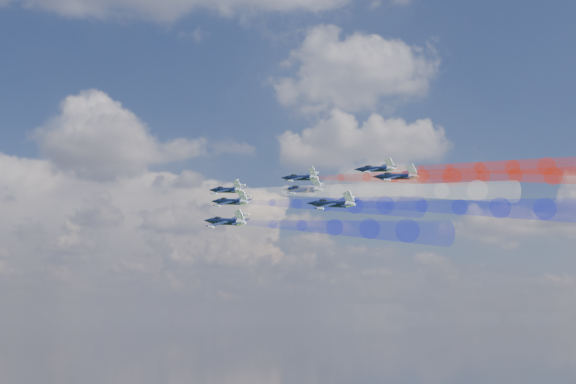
{
  "coord_description": "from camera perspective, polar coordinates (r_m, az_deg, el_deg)",
  "views": [
    {
      "loc": [
        10.91,
        -150.68,
        142.7
      ],
      "look_at": [
        16.79,
        -13.17,
        166.89
      ],
      "focal_mm": 44.99,
      "sensor_mm": 36.0,
      "label": 1
    }
  ],
  "objects": [
    {
      "name": "jet_lead",
      "position": [
        151.42,
        -4.88,
        0.15
      ],
      "size": [
        13.93,
        13.88,
        6.97
      ],
      "primitive_type": null,
      "rotation": [
        0.14,
        -0.35,
        0.74
      ],
      "color": "black"
    },
    {
      "name": "trail_lead",
      "position": [
        134.83,
        1.85,
        0.07
      ],
      "size": [
        29.49,
        29.89,
        9.35
      ],
      "primitive_type": null,
      "rotation": [
        0.14,
        -0.35,
        0.74
      ],
      "color": "white"
    },
    {
      "name": "jet_inner_left",
      "position": [
        138.27,
        -4.56,
        -0.77
      ],
      "size": [
        13.93,
        13.88,
        6.97
      ],
      "primitive_type": null,
      "rotation": [
        0.14,
        -0.35,
        0.74
      ],
      "color": "black"
    },
    {
      "name": "trail_inner_left",
      "position": [
        121.89,
        2.93,
        -0.97
      ],
      "size": [
        29.49,
        29.89,
        9.35
      ],
      "primitive_type": null,
      "rotation": [
        0.14,
        -0.35,
        0.74
      ],
      "color": "#1921D7"
    },
    {
      "name": "jet_inner_right",
      "position": [
        151.68,
        0.99,
        1.14
      ],
      "size": [
        13.93,
        13.88,
        6.97
      ],
      "primitive_type": null,
      "rotation": [
        0.14,
        -0.35,
        0.74
      ],
      "color": "black"
    },
    {
      "name": "trail_inner_right",
      "position": [
        136.99,
        8.33,
        1.17
      ],
      "size": [
        29.49,
        29.89,
        9.35
      ],
      "primitive_type": null,
      "rotation": [
        0.14,
        -0.35,
        0.74
      ],
      "color": "red"
    },
    {
      "name": "jet_outer_left",
      "position": [
        121.63,
        -4.94,
        -2.34
      ],
      "size": [
        13.93,
        13.88,
        6.97
      ],
      "primitive_type": null,
      "rotation": [
        0.14,
        -0.35,
        0.74
      ],
      "color": "black"
    },
    {
      "name": "trail_outer_left",
      "position": [
        105.31,
        3.69,
        -2.82
      ],
      "size": [
        29.49,
        29.89,
        9.35
      ],
      "primitive_type": null,
      "rotation": [
        0.14,
        -0.35,
        0.74
      ],
      "color": "#1921D7"
    },
    {
      "name": "jet_center_third",
      "position": [
        135.81,
        1.2,
        0.19
      ],
      "size": [
        13.93,
        13.88,
        6.97
      ],
      "primitive_type": null,
      "rotation": [
        0.14,
        -0.35,
        0.74
      ],
      "color": "black"
    },
    {
      "name": "trail_center_third",
      "position": [
        121.34,
        9.53,
        0.11
      ],
      "size": [
        29.49,
        29.89,
        9.35
      ],
      "primitive_type": null,
      "rotation": [
        0.14,
        -0.35,
        0.74
      ],
      "color": "white"
    },
    {
      "name": "jet_outer_right",
      "position": [
        150.01,
        6.94,
        1.81
      ],
      "size": [
        13.93,
        13.88,
        6.97
      ],
      "primitive_type": null,
      "rotation": [
        0.14,
        -0.35,
        0.74
      ],
      "color": "black"
    },
    {
      "name": "trail_outer_right",
      "position": [
        137.43,
        14.91,
        1.89
      ],
      "size": [
        29.49,
        29.89,
        9.35
      ],
      "primitive_type": null,
      "rotation": [
        0.14,
        -0.35,
        0.74
      ],
      "color": "red"
    },
    {
      "name": "jet_rear_left",
      "position": [
        119.39,
        3.53,
        -0.94
      ],
      "size": [
        13.93,
        13.88,
        6.97
      ],
      "primitive_type": null,
      "rotation": [
        0.14,
        -0.35,
        0.74
      ],
      "color": "black"
    },
    {
      "name": "trail_rear_left",
      "position": [
        105.95,
        13.41,
        -1.17
      ],
      "size": [
        29.49,
        29.89,
        9.35
      ],
      "primitive_type": null,
      "rotation": [
        0.14,
        -0.35,
        0.74
      ],
      "color": "#1921D7"
    },
    {
      "name": "jet_rear_right",
      "position": [
        135.83,
        8.54,
        1.22
      ],
      "size": [
        13.93,
        13.88,
        6.97
      ],
      "primitive_type": null,
      "rotation": [
        0.14,
        -0.35,
        0.74
      ],
      "color": "black"
    },
    {
      "name": "trail_rear_right",
      "position": [
        123.99,
        17.56,
        1.24
      ],
      "size": [
        29.49,
        29.89,
        9.35
      ],
      "primitive_type": null,
      "rotation": [
        0.14,
        -0.35,
        0.74
      ],
      "color": "red"
    }
  ]
}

